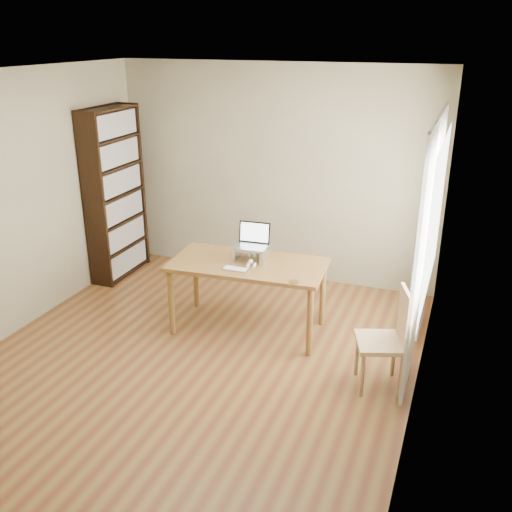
{
  "coord_description": "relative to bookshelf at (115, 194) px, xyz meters",
  "views": [
    {
      "loc": [
        2.21,
        -4.17,
        2.92
      ],
      "look_at": [
        0.34,
        0.73,
        0.84
      ],
      "focal_mm": 40.0,
      "sensor_mm": 36.0,
      "label": 1
    }
  ],
  "objects": [
    {
      "name": "room",
      "position": [
        1.86,
        -1.54,
        0.25
      ],
      "size": [
        4.04,
        4.54,
        2.64
      ],
      "color": "brown",
      "rests_on": "ground"
    },
    {
      "name": "laptop_stand",
      "position": [
        2.08,
        -0.72,
        -0.22
      ],
      "size": [
        0.32,
        0.25,
        0.13
      ],
      "rotation": [
        0.0,
        0.0,
        0.07
      ],
      "color": "silver",
      "rests_on": "desk"
    },
    {
      "name": "laptop",
      "position": [
        2.08,
        -0.67,
        -0.11
      ],
      "size": [
        0.34,
        0.29,
        0.23
      ],
      "rotation": [
        0.0,
        0.0,
        0.07
      ],
      "color": "silver",
      "rests_on": "laptop_stand"
    },
    {
      "name": "coaster",
      "position": [
        2.65,
        -1.09,
        -0.3
      ],
      "size": [
        0.1,
        0.1,
        0.01
      ],
      "primitive_type": "cylinder",
      "color": "#51381B",
      "rests_on": "desk"
    },
    {
      "name": "bookshelf",
      "position": [
        0.0,
        0.0,
        0.0
      ],
      "size": [
        0.3,
        0.9,
        2.1
      ],
      "color": "black",
      "rests_on": "ground"
    },
    {
      "name": "keyboard",
      "position": [
        2.03,
        -1.02,
        -0.29
      ],
      "size": [
        0.25,
        0.11,
        0.02
      ],
      "rotation": [
        0.0,
        0.0,
        0.01
      ],
      "color": "silver",
      "rests_on": "desk"
    },
    {
      "name": "cat",
      "position": [
        2.11,
        -0.69,
        -0.24
      ],
      "size": [
        0.24,
        0.48,
        0.15
      ],
      "rotation": [
        0.0,
        0.0,
        0.25
      ],
      "color": "#3F3831",
      "rests_on": "desk"
    },
    {
      "name": "desk",
      "position": [
        2.08,
        -0.8,
        -0.39
      ],
      "size": [
        1.6,
        0.88,
        0.75
      ],
      "rotation": [
        0.0,
        0.0,
        0.07
      ],
      "color": "brown",
      "rests_on": "ground"
    },
    {
      "name": "chair",
      "position": [
        3.59,
        -1.36,
        -0.56
      ],
      "size": [
        0.52,
        0.52,
        0.92
      ],
      "rotation": [
        0.0,
        0.0,
        0.34
      ],
      "color": "tan",
      "rests_on": "ground"
    },
    {
      "name": "curtains",
      "position": [
        3.75,
        -0.75,
        0.12
      ],
      "size": [
        0.03,
        1.9,
        2.25
      ],
      "color": "white",
      "rests_on": "ground"
    }
  ]
}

